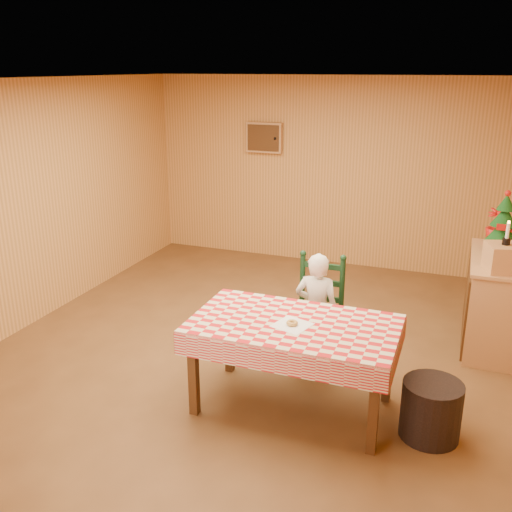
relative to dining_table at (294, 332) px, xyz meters
The scene contains 13 objects.
ground 1.23m from the dining_table, 131.95° to the left, with size 6.00×6.00×0.00m, color brown.
cabin_walls 1.85m from the dining_table, 117.90° to the left, with size 5.10×6.05×2.65m.
dining_table is the anchor object (origin of this frame).
ladder_chair 0.81m from the dining_table, 90.00° to the left, with size 0.44×0.40×1.08m.
seated_child 0.74m from the dining_table, 90.00° to the left, with size 0.41×0.27×1.12m, color silver.
napkin 0.10m from the dining_table, 90.00° to the right, with size 0.26×0.26×0.00m, color white.
donut 0.11m from the dining_table, 90.00° to the right, with size 0.09×0.09×0.03m, color #B78C41.
shelf_unit 2.39m from the dining_table, 49.33° to the left, with size 0.54×1.24×0.93m.
crate 2.13m from the dining_table, 42.01° to the left, with size 0.30×0.30×0.25m, color tan.
christmas_tree 2.63m from the dining_table, 52.81° to the left, with size 0.34×0.34×0.62m.
flower_arrangement 2.83m from the dining_table, 57.35° to the left, with size 0.21×0.21×0.37m, color #B31410.
candle_set 2.17m from the dining_table, 42.01° to the left, with size 0.07×0.07×0.22m.
storage_bin 1.20m from the dining_table, ahead, with size 0.45×0.45×0.45m, color black.
Camera 1 is at (1.84, -4.73, 2.71)m, focal length 40.00 mm.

